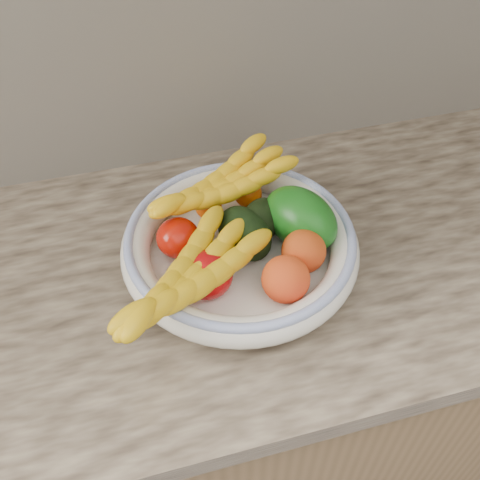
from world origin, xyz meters
name	(u,v)px	position (x,y,z in m)	size (l,w,h in m)	color
kitchen_counter	(237,379)	(0.00, 1.69, 0.46)	(2.44, 0.66, 1.40)	brown
fruit_bowl	(240,245)	(0.00, 1.66, 0.95)	(0.39, 0.39, 0.08)	silver
clementine_back_left	(209,207)	(-0.03, 1.76, 0.95)	(0.05, 0.05, 0.04)	#EF5605
clementine_back_right	(248,194)	(0.05, 1.77, 0.95)	(0.05, 0.05, 0.05)	#E25804
tomato_left	(178,238)	(-0.10, 1.69, 0.96)	(0.07, 0.07, 0.06)	#B01105
tomato_near_left	(207,275)	(-0.07, 1.60, 0.96)	(0.08, 0.08, 0.07)	#AF080B
avocado_center	(245,233)	(0.01, 1.67, 0.96)	(0.08, 0.11, 0.08)	black
avocado_right	(261,221)	(0.04, 1.69, 0.96)	(0.07, 0.09, 0.07)	black
green_mango	(300,218)	(0.10, 1.67, 0.98)	(0.09, 0.14, 0.10)	#0F520F
peach_front	(286,279)	(0.04, 1.56, 0.97)	(0.07, 0.07, 0.07)	orange
peach_right	(304,251)	(0.09, 1.60, 0.97)	(0.07, 0.07, 0.07)	orange
banana_bunch_back	(220,190)	(-0.01, 1.76, 0.99)	(0.29, 0.11, 0.08)	yellow
banana_bunch_front	(189,282)	(-0.10, 1.58, 0.98)	(0.31, 0.12, 0.08)	yellow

